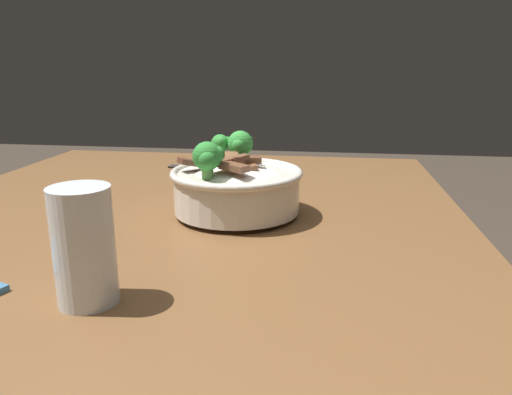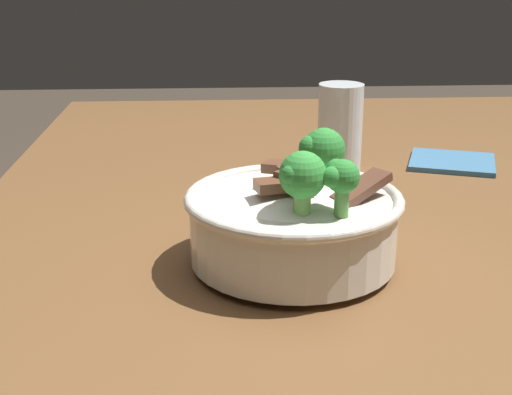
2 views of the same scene
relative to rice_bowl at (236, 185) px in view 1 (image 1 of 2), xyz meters
The scene contains 4 objects.
dining_table 0.24m from the rice_bowl, 32.59° to the right, with size 1.48×1.03×0.76m.
rice_bowl is the anchor object (origin of this frame).
drinking_glass 0.36m from the rice_bowl, 17.22° to the right, with size 0.07×0.07×0.13m.
chopsticks_pair 0.39m from the rice_bowl, 160.87° to the right, with size 0.04×0.24×0.01m.
Camera 1 is at (0.65, 0.26, 1.02)m, focal length 34.15 mm.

